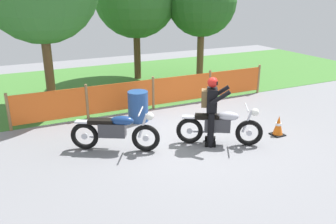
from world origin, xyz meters
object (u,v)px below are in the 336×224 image
Objects in this scene: motorcycle_trailing at (115,131)px; spare_drum at (138,106)px; rider_lead at (211,107)px; motorcycle_lead at (220,126)px; traffic_cone at (278,126)px.

motorcycle_trailing reaches higher than spare_drum.
rider_lead is at bearing 13.29° from motorcycle_trailing.
motorcycle_lead reaches higher than traffic_cone.
motorcycle_trailing is 1.12× the size of rider_lead.
motorcycle_lead is at bearing 173.58° from traffic_cone.
traffic_cone is at bearing -41.69° from spare_drum.
rider_lead is at bearing 170.77° from traffic_cone.
rider_lead reaches higher than motorcycle_trailing.
traffic_cone is 0.60× the size of spare_drum.
rider_lead reaches higher than motorcycle_lead.
spare_drum is at bearing 138.31° from traffic_cone.
rider_lead is 2.04m from traffic_cone.
traffic_cone is at bearing 22.12° from rider_lead.
motorcycle_trailing is (-2.39, 0.79, 0.01)m from motorcycle_lead.
rider_lead is 2.54m from spare_drum.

